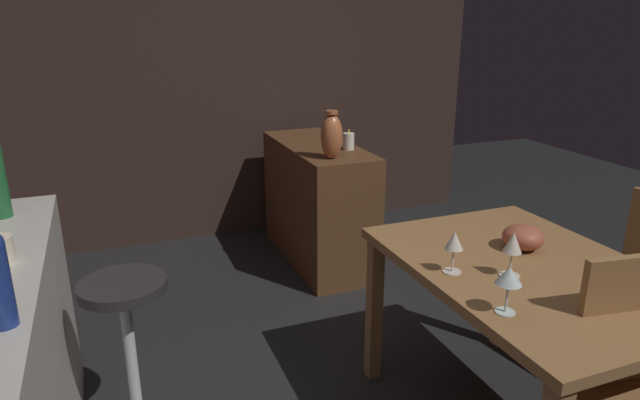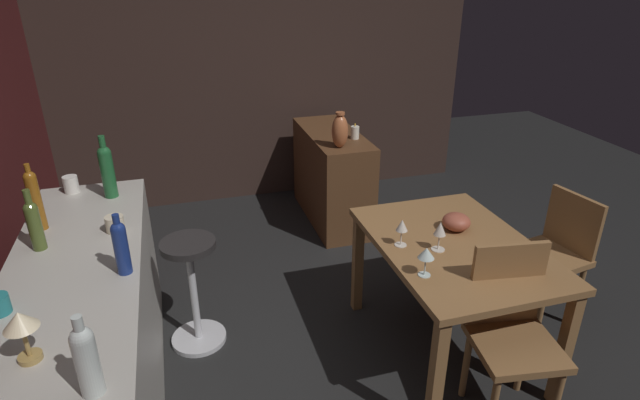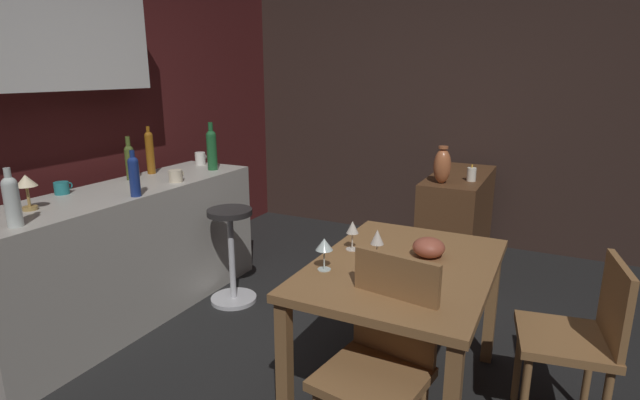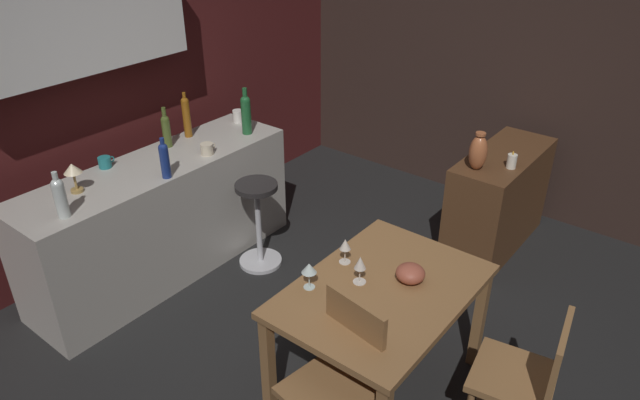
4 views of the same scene
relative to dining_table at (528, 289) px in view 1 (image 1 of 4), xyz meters
The scene contains 10 objects.
wall_side_right 2.84m from the dining_table, 15.37° to the left, with size 0.10×4.40×2.60m, color #33231E.
dining_table is the anchor object (origin of this frame).
sideboard_cabinet 1.92m from the dining_table, ahead, with size 1.10×0.44×0.82m, color #56351E.
bar_stool 1.54m from the dining_table, 70.64° to the left, with size 0.34×0.34×0.71m.
wine_glass_left 0.45m from the dining_table, 127.49° to the left, with size 0.08×0.08×0.16m.
wine_glass_right 0.38m from the dining_table, 77.57° to the left, with size 0.07×0.07×0.16m.
wine_glass_center 0.25m from the dining_table, 105.44° to the left, with size 0.07×0.07×0.17m.
fruit_bowl 0.22m from the dining_table, 29.39° to the right, with size 0.16×0.16×0.10m, color #9E4C38.
pillar_candle_tall 1.71m from the dining_table, ahead, with size 0.07×0.07×0.13m.
vase_copper 1.56m from the dining_table, ahead, with size 0.13×0.13×0.29m.
Camera 1 is at (-1.60, 1.00, 1.63)m, focal length 31.31 mm.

